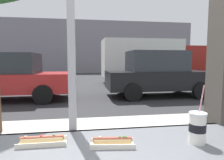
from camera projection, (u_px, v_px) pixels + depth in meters
ground_plane at (81, 91)px, 9.23m from camera, size 60.00×60.00×0.00m
sidewalk_strip at (79, 150)px, 2.92m from camera, size 16.00×2.80×0.15m
building_facade_far at (82, 47)px, 23.83m from camera, size 28.00×1.20×6.35m
soda_cup_left at (197, 127)px, 1.10m from camera, size 0.10×0.10×0.33m
hotdog_tray_near at (42, 141)px, 1.08m from camera, size 0.27×0.09×0.05m
hotdog_tray_far at (112, 142)px, 1.06m from camera, size 0.25×0.13×0.05m
parked_car_red at (5, 77)px, 6.94m from camera, size 4.60×2.00×1.69m
parked_car_black at (158, 74)px, 7.79m from camera, size 4.18×1.95×1.80m
box_truck at (153, 60)px, 12.37m from camera, size 6.56×2.44×2.73m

